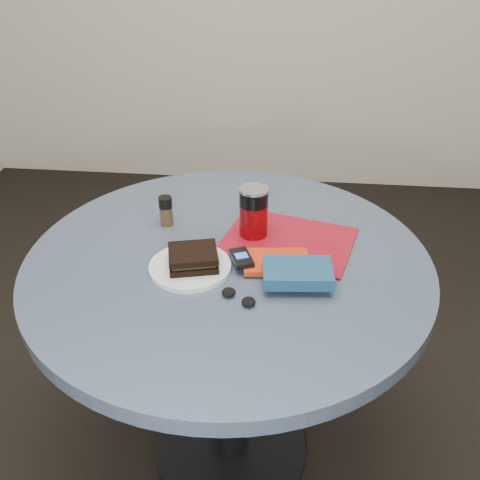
# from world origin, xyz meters

# --- Properties ---
(ground) EXTENTS (4.00, 4.00, 0.00)m
(ground) POSITION_xyz_m (0.00, 0.00, 0.00)
(ground) COLOR black
(ground) RESTS_ON ground
(table) EXTENTS (1.00, 1.00, 0.75)m
(table) POSITION_xyz_m (0.00, 0.00, 0.59)
(table) COLOR black
(table) RESTS_ON ground
(plate) EXTENTS (0.24, 0.24, 0.01)m
(plate) POSITION_xyz_m (-0.08, -0.06, 0.76)
(plate) COLOR silver
(plate) RESTS_ON table
(sandwich) EXTENTS (0.13, 0.12, 0.04)m
(sandwich) POSITION_xyz_m (-0.07, -0.06, 0.78)
(sandwich) COLOR black
(sandwich) RESTS_ON plate
(soda_can) EXTENTS (0.07, 0.07, 0.14)m
(soda_can) POSITION_xyz_m (0.05, 0.10, 0.82)
(soda_can) COLOR #6A050A
(soda_can) RESTS_ON table
(pepper_grinder) EXTENTS (0.04, 0.04, 0.08)m
(pepper_grinder) POSITION_xyz_m (-0.18, 0.14, 0.79)
(pepper_grinder) COLOR #3F2E1B
(pepper_grinder) RESTS_ON table
(magazine) EXTENTS (0.37, 0.32, 0.01)m
(magazine) POSITION_xyz_m (0.15, 0.08, 0.75)
(magazine) COLOR maroon
(magazine) RESTS_ON table
(red_book) EXTENTS (0.17, 0.12, 0.01)m
(red_book) POSITION_xyz_m (0.12, -0.03, 0.76)
(red_book) COLOR #AB2A0D
(red_book) RESTS_ON magazine
(novel) EXTENTS (0.16, 0.11, 0.03)m
(novel) POSITION_xyz_m (0.17, -0.10, 0.78)
(novel) COLOR navy
(novel) RESTS_ON red_book
(mp3_player) EXTENTS (0.07, 0.09, 0.01)m
(mp3_player) POSITION_xyz_m (0.04, -0.04, 0.78)
(mp3_player) COLOR black
(mp3_player) RESTS_ON red_book
(headphones) EXTENTS (0.09, 0.07, 0.02)m
(headphones) POSITION_xyz_m (0.04, -0.17, 0.76)
(headphones) COLOR black
(headphones) RESTS_ON table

